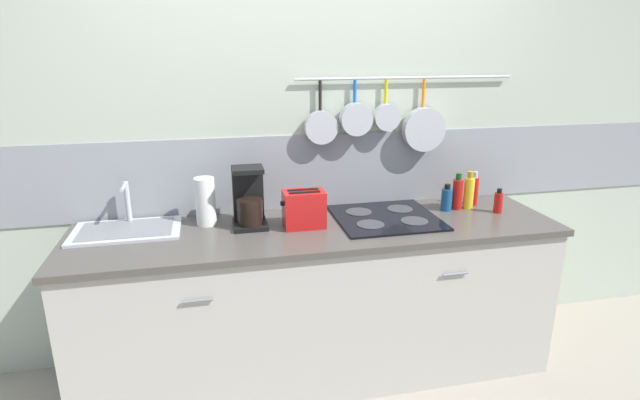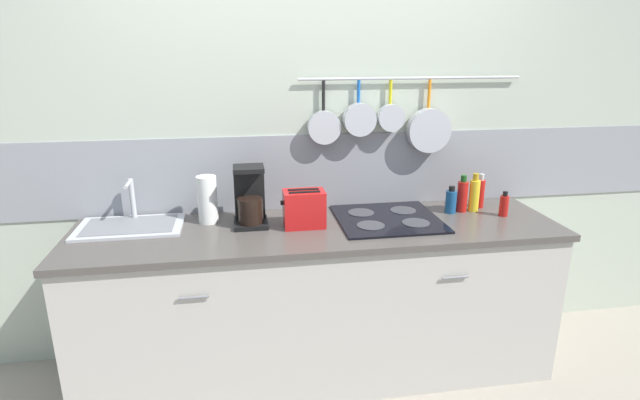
# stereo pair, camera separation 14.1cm
# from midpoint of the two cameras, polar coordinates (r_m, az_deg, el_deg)

# --- Properties ---
(ground_plane) EXTENTS (12.00, 12.00, 0.00)m
(ground_plane) POSITION_cam_midpoint_polar(r_m,az_deg,el_deg) (3.09, 1.27, -18.69)
(ground_plane) COLOR #9E9384
(wall_back) EXTENTS (7.20, 0.15, 2.60)m
(wall_back) POSITION_cam_midpoint_polar(r_m,az_deg,el_deg) (2.92, 0.14, 6.53)
(wall_back) COLOR #B2BCA8
(wall_back) RESTS_ON ground_plane
(cabinet_base) EXTENTS (2.57, 0.66, 0.85)m
(cabinet_base) POSITION_cam_midpoint_polar(r_m,az_deg,el_deg) (2.86, 1.33, -11.79)
(cabinet_base) COLOR #B7B2A8
(cabinet_base) RESTS_ON ground_plane
(countertop) EXTENTS (2.61, 0.68, 0.03)m
(countertop) POSITION_cam_midpoint_polar(r_m,az_deg,el_deg) (2.67, 1.39, -3.48)
(countertop) COLOR #4C4742
(countertop) RESTS_ON cabinet_base
(sink_basin) EXTENTS (0.54, 0.34, 0.24)m
(sink_basin) POSITION_cam_midpoint_polar(r_m,az_deg,el_deg) (2.81, -19.53, -2.67)
(sink_basin) COLOR #B7BABF
(sink_basin) RESTS_ON countertop
(paper_towel_roll) EXTENTS (0.11, 0.11, 0.26)m
(paper_towel_roll) POSITION_cam_midpoint_polar(r_m,az_deg,el_deg) (2.75, -11.32, 0.03)
(paper_towel_roll) COLOR white
(paper_towel_roll) RESTS_ON countertop
(coffee_maker) EXTENTS (0.18, 0.20, 0.32)m
(coffee_maker) POSITION_cam_midpoint_polar(r_m,az_deg,el_deg) (2.69, -6.54, -0.07)
(coffee_maker) COLOR black
(coffee_maker) RESTS_ON countertop
(toaster) EXTENTS (0.23, 0.14, 0.20)m
(toaster) POSITION_cam_midpoint_polar(r_m,az_deg,el_deg) (2.65, -0.30, -1.01)
(toaster) COLOR red
(toaster) RESTS_ON countertop
(cooktop) EXTENTS (0.56, 0.54, 0.01)m
(cooktop) POSITION_cam_midpoint_polar(r_m,az_deg,el_deg) (2.81, 9.16, -2.13)
(cooktop) COLOR black
(cooktop) RESTS_ON countertop
(bottle_dish_soap) EXTENTS (0.06, 0.06, 0.16)m
(bottle_dish_soap) POSITION_cam_midpoint_polar(r_m,az_deg,el_deg) (2.99, 16.05, -0.13)
(bottle_dish_soap) COLOR navy
(bottle_dish_soap) RESTS_ON countertop
(bottle_vinegar) EXTENTS (0.06, 0.06, 0.22)m
(bottle_vinegar) POSITION_cam_midpoint_polar(r_m,az_deg,el_deg) (3.03, 17.25, 0.48)
(bottle_vinegar) COLOR red
(bottle_vinegar) RESTS_ON countertop
(bottle_cooking_wine) EXTENTS (0.06, 0.06, 0.22)m
(bottle_cooking_wine) POSITION_cam_midpoint_polar(r_m,az_deg,el_deg) (3.06, 18.48, 0.58)
(bottle_cooking_wine) COLOR yellow
(bottle_cooking_wine) RESTS_ON countertop
(bottle_hot_sauce) EXTENTS (0.05, 0.05, 0.20)m
(bottle_hot_sauce) POSITION_cam_midpoint_polar(r_m,az_deg,el_deg) (3.14, 19.07, 0.79)
(bottle_hot_sauce) COLOR red
(bottle_hot_sauce) RESTS_ON countertop
(bottle_sesame_oil) EXTENTS (0.05, 0.05, 0.14)m
(bottle_sesame_oil) POSITION_cam_midpoint_polar(r_m,az_deg,el_deg) (3.03, 21.54, -0.56)
(bottle_sesame_oil) COLOR red
(bottle_sesame_oil) RESTS_ON countertop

